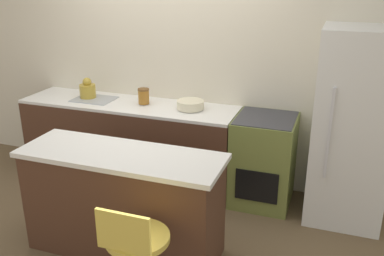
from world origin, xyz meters
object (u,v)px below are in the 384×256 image
object	(u,v)px
mixing_bowl	(190,105)
oven_range	(263,160)
refrigerator	(352,128)
kettle	(88,90)

from	to	relation	value
mixing_bowl	oven_range	bearing A→B (deg)	-1.84
refrigerator	mixing_bowl	distance (m)	1.55
oven_range	kettle	xyz separation A→B (m)	(-1.97, 0.02, 0.54)
refrigerator	kettle	bearing A→B (deg)	179.04
kettle	oven_range	bearing A→B (deg)	-0.72
refrigerator	oven_range	bearing A→B (deg)	178.43
oven_range	mixing_bowl	world-z (taller)	mixing_bowl
mixing_bowl	kettle	bearing A→B (deg)	180.00
kettle	mixing_bowl	world-z (taller)	kettle
oven_range	kettle	size ratio (longest dim) A/B	3.99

